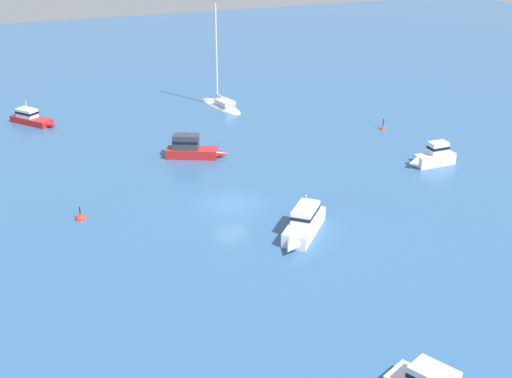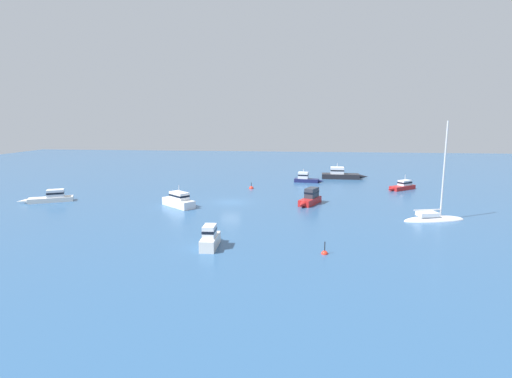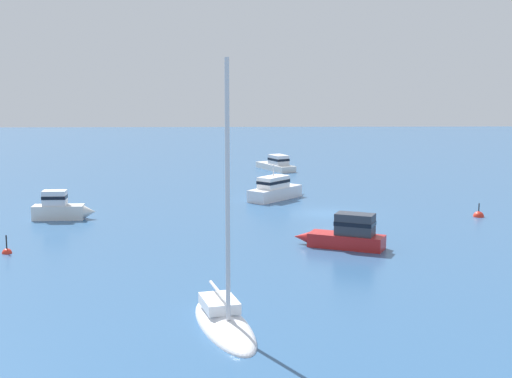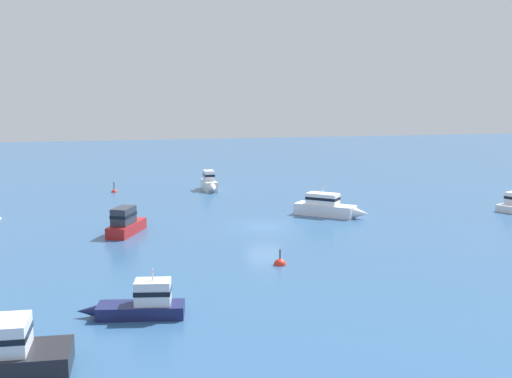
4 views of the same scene
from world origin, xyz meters
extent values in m
plane|color=#2D5684|center=(0.00, 0.00, 0.00)|extent=(168.00, 168.00, 0.00)
cube|color=#B21E1E|center=(-0.05, 10.62, 0.41)|extent=(4.67, 3.17, 0.82)
cone|color=#B21E1E|center=(2.44, 9.51, 0.41)|extent=(1.35, 1.20, 0.82)
cube|color=#2D333D|center=(-0.51, 10.82, 1.46)|extent=(2.52, 1.99, 1.28)
cube|color=black|center=(-0.51, 10.82, 1.53)|extent=(2.57, 2.05, 0.24)
cylinder|color=blue|center=(0.03, 10.53, 1.35)|extent=(0.32, 0.32, 1.05)
sphere|color=tan|center=(0.03, 10.53, 1.99)|extent=(0.24, 0.24, 0.24)
cube|color=#191E4C|center=(-18.48, 10.34, 0.32)|extent=(2.16, 4.38, 0.63)
cone|color=#191E4C|center=(-18.07, 12.88, 0.32)|extent=(0.79, 1.13, 0.63)
cube|color=silver|center=(-18.58, 9.75, 1.22)|extent=(1.47, 1.88, 1.18)
cube|color=black|center=(-18.58, 9.75, 1.28)|extent=(1.52, 1.93, 0.24)
cylinder|color=silver|center=(-18.58, 9.75, 2.09)|extent=(0.08, 0.08, 0.57)
cube|color=white|center=(3.34, -6.16, 0.49)|extent=(4.65, 5.08, 0.98)
cone|color=white|center=(1.28, -8.61, 0.49)|extent=(1.58, 1.62, 0.98)
cube|color=white|center=(3.48, -5.99, 1.45)|extent=(2.75, 2.91, 0.95)
cube|color=black|center=(3.48, -5.99, 1.50)|extent=(2.81, 2.97, 0.24)
cylinder|color=silver|center=(3.48, -5.99, 2.38)|extent=(0.08, 0.08, 0.91)
cube|color=silver|center=(19.04, 1.59, 0.50)|extent=(3.57, 1.38, 1.01)
cone|color=silver|center=(16.89, 1.51, 0.50)|extent=(0.92, 1.04, 1.01)
cube|color=silver|center=(19.27, 1.60, 1.53)|extent=(1.65, 1.07, 1.05)
cube|color=black|center=(19.27, 1.60, 1.59)|extent=(1.69, 1.11, 0.24)
sphere|color=red|center=(-10.93, 1.45, 0.00)|extent=(0.78, 0.78, 0.78)
cylinder|color=black|center=(-10.93, 1.45, 0.69)|extent=(0.08, 0.08, 0.59)
sphere|color=red|center=(19.68, 11.47, 0.00)|extent=(0.57, 0.57, 0.57)
cylinder|color=black|center=(19.68, 11.47, 0.68)|extent=(0.08, 0.08, 0.78)
camera|label=1|loc=(-14.70, -45.20, 22.23)|focal=48.73mm
camera|label=2|loc=(52.22, 9.41, 11.19)|focal=28.21mm
camera|label=3|loc=(6.40, 53.47, 10.44)|focal=52.21mm
camera|label=4|loc=(-49.75, 11.38, 11.22)|focal=46.45mm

